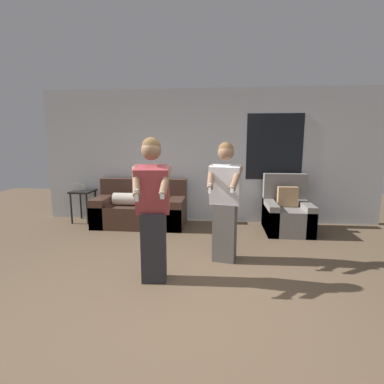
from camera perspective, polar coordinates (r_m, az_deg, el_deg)
name	(u,v)px	position (r m, az deg, el deg)	size (l,w,h in m)	color
ground_plane	(192,306)	(3.29, 0.09, -20.93)	(14.00, 14.00, 0.00)	brown
wall_back	(209,156)	(6.18, 3.23, 6.78)	(6.88, 0.07, 2.70)	silver
couch	(141,209)	(6.07, -9.74, -3.27)	(1.77, 0.86, 0.90)	#472D23
armchair	(287,213)	(5.88, 17.60, -3.91)	(0.81, 0.94, 1.04)	slate
side_table	(83,195)	(6.61, -20.05, -0.63)	(0.42, 0.50, 0.81)	black
person_left	(153,209)	(3.52, -7.49, -3.30)	(0.45, 0.54, 1.72)	#28282D
person_right	(225,202)	(4.14, 6.30, -1.91)	(0.48, 0.54, 1.66)	#56514C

